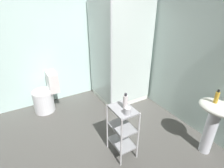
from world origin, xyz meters
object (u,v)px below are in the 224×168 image
at_px(hand_soap_bottle, 217,97).
at_px(rinse_cup, 128,111).
at_px(storage_cart, 122,128).
at_px(toilet, 46,96).
at_px(lotion_bottle_white, 125,102).
at_px(shower_stall, 118,79).
at_px(pedestal_sink, 214,118).

distance_m(hand_soap_bottle, rinse_cup, 1.12).
relative_size(storage_cart, rinse_cup, 7.98).
distance_m(toilet, lotion_bottle_white, 1.84).
relative_size(shower_stall, storage_cart, 2.70).
bearing_deg(toilet, lotion_bottle_white, 23.56).
bearing_deg(shower_stall, hand_soap_bottle, 8.52).
relative_size(storage_cart, hand_soap_bottle, 4.10).
bearing_deg(hand_soap_bottle, rinse_cup, -112.10).
xyz_separation_m(toilet, lotion_bottle_white, (1.62, 0.70, 0.52)).
relative_size(pedestal_sink, rinse_cup, 8.73).
height_order(storage_cart, lotion_bottle_white, lotion_bottle_white).
bearing_deg(shower_stall, rinse_cup, -27.60).
distance_m(shower_stall, hand_soap_bottle, 1.93).
bearing_deg(storage_cart, toilet, -157.20).
bearing_deg(lotion_bottle_white, shower_stall, 151.86).
bearing_deg(storage_cart, pedestal_sink, 61.33).
height_order(shower_stall, hand_soap_bottle, shower_stall).
height_order(pedestal_sink, storage_cart, pedestal_sink).
bearing_deg(rinse_cup, pedestal_sink, 67.24).
xyz_separation_m(storage_cart, lotion_bottle_white, (0.01, 0.03, 0.40)).
bearing_deg(storage_cart, rinse_cup, -7.96).
bearing_deg(toilet, pedestal_sink, 38.30).
relative_size(pedestal_sink, lotion_bottle_white, 3.76).
relative_size(pedestal_sink, hand_soap_bottle, 4.48).
bearing_deg(hand_soap_bottle, shower_stall, -171.48).
height_order(shower_stall, rinse_cup, shower_stall).
height_order(hand_soap_bottle, lotion_bottle_white, hand_soap_bottle).
distance_m(toilet, rinse_cup, 1.91).
xyz_separation_m(shower_stall, storage_cart, (1.32, -0.74, -0.03)).
height_order(hand_soap_bottle, rinse_cup, hand_soap_bottle).
bearing_deg(rinse_cup, shower_stall, 152.40).
xyz_separation_m(shower_stall, rinse_cup, (1.44, -0.75, 0.32)).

